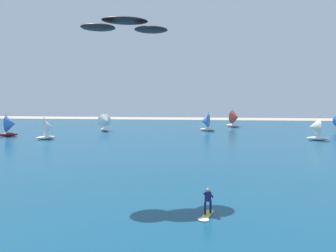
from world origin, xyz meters
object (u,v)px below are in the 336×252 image
Objects in this scene: sailboat_far_right at (10,126)px; sailboat_trailing at (235,119)px; kitesurfer at (207,206)px; sailboat_mid_right at (48,129)px; sailboat_mid_left at (205,122)px; sailboat_outermost at (106,122)px; sailboat_center_horizon at (315,129)px; kite at (125,25)px.

sailboat_far_right is 0.95× the size of sailboat_trailing.
sailboat_mid_right is (-26.53, 32.48, 1.17)m from kitesurfer.
sailboat_mid_left is (-7.23, -9.16, -0.23)m from sailboat_trailing.
sailboat_trailing reaches higher than sailboat_outermost.
sailboat_mid_right is (-45.36, -3.13, -0.13)m from sailboat_center_horizon.
kite is 35.44m from sailboat_mid_right.
sailboat_trailing is (28.37, 12.19, 0.15)m from sailboat_outermost.
sailboat_outermost reaches higher than sailboat_mid_left.
sailboat_mid_right is (-27.33, -16.07, -0.07)m from sailboat_mid_left.
sailboat_far_right is (-15.20, -9.79, 0.04)m from sailboat_outermost.
sailboat_mid_left is at bearing 30.47° from sailboat_mid_right.
kite is 1.76× the size of sailboat_mid_left.
kitesurfer is 0.45× the size of sailboat_trailing.
kitesurfer is at bearing -45.15° from sailboat_far_right.
sailboat_trailing is (43.57, 21.98, 0.11)m from sailboat_far_right.
sailboat_mid_left is 1.04× the size of sailboat_mid_right.
sailboat_far_right is at bearing -153.23° from sailboat_trailing.
sailboat_far_right reaches higher than sailboat_mid_left.
sailboat_mid_right is at bearing -143.86° from sailboat_trailing.
sailboat_trailing is at bearing 36.14° from sailboat_mid_right.
sailboat_outermost is at bearing 165.79° from sailboat_center_horizon.
sailboat_mid_left is (7.10, 43.01, -10.93)m from kite.
sailboat_trailing is at bearing 23.25° from sailboat_outermost.
sailboat_trailing reaches higher than sailboat_far_right.
sailboat_trailing reaches higher than kitesurfer.
sailboat_mid_right is (-6.19, -13.05, -0.15)m from sailboat_outermost.
sailboat_far_right is at bearing 179.86° from sailboat_center_horizon.
kitesurfer is 0.53× the size of sailboat_mid_right.
kite is 1.56× the size of sailboat_trailing.
sailboat_outermost is 0.98× the size of sailboat_far_right.
kite reaches higher than sailboat_center_horizon.
kitesurfer is 0.49× the size of sailboat_center_horizon.
kite reaches higher than sailboat_far_right.
kite is 44.94m from sailboat_mid_left.
sailboat_far_right is at bearing -147.21° from sailboat_outermost.
sailboat_center_horizon is 22.20m from sailboat_mid_left.
kite is 1.70× the size of sailboat_center_horizon.
kitesurfer is 0.29× the size of kite.
sailboat_center_horizon is 0.97× the size of sailboat_far_right.
sailboat_outermost is at bearing -171.85° from sailboat_mid_left.
sailboat_mid_right is (-20.23, 26.94, -11.00)m from kite.
sailboat_mid_right is at bearing -149.53° from sailboat_mid_left.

